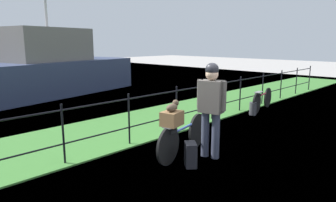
{
  "coord_description": "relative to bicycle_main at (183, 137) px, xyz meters",
  "views": [
    {
      "loc": [
        -4.34,
        -2.49,
        2.03
      ],
      "look_at": [
        -0.17,
        1.55,
        0.9
      ],
      "focal_mm": 32.59,
      "sensor_mm": 36.0,
      "label": 1
    }
  ],
  "objects": [
    {
      "name": "moored_boat_near",
      "position": [
        1.33,
        8.03,
        0.59
      ],
      "size": [
        7.31,
        3.78,
        4.15
      ],
      "color": "#2D3856",
      "rests_on": "ground"
    },
    {
      "name": "mooring_bollard",
      "position": [
        3.7,
        0.64,
        -0.17
      ],
      "size": [
        0.2,
        0.2,
        0.36
      ],
      "primitive_type": "cylinder",
      "color": "#38383D",
      "rests_on": "ground"
    },
    {
      "name": "bicycle_main",
      "position": [
        0.0,
        0.0,
        0.0
      ],
      "size": [
        1.71,
        0.42,
        0.66
      ],
      "color": "black",
      "rests_on": "ground"
    },
    {
      "name": "harbor_water",
      "position": [
        0.36,
        9.57,
        -0.35
      ],
      "size": [
        30.0,
        30.0,
        0.0
      ],
      "primitive_type": "plane",
      "color": "slate",
      "rests_on": "ground"
    },
    {
      "name": "grass_strip",
      "position": [
        0.36,
        2.17,
        -0.33
      ],
      "size": [
        27.0,
        2.4,
        0.03
      ],
      "primitive_type": "cube",
      "color": "#38702D",
      "rests_on": "ground"
    },
    {
      "name": "bicycle_parked",
      "position": [
        4.42,
        0.74,
        -0.02
      ],
      "size": [
        1.63,
        0.32,
        0.62
      ],
      "color": "black",
      "rests_on": "ground"
    },
    {
      "name": "iron_fence",
      "position": [
        0.36,
        1.14,
        0.25
      ],
      "size": [
        18.04,
        0.04,
        1.04
      ],
      "color": "black",
      "rests_on": "ground"
    },
    {
      "name": "terrier_dog",
      "position": [
        -0.37,
        -0.08,
        0.63
      ],
      "size": [
        0.32,
        0.2,
        0.18
      ],
      "color": "#4C3D2D",
      "rests_on": "wooden_crate"
    },
    {
      "name": "wooden_crate",
      "position": [
        -0.39,
        -0.09,
        0.43
      ],
      "size": [
        0.4,
        0.35,
        0.24
      ],
      "primitive_type": "cube",
      "rotation": [
        0.0,
        0.0,
        0.21
      ],
      "color": "brown",
      "rests_on": "bicycle_main"
    },
    {
      "name": "cyclist_person",
      "position": [
        0.26,
        -0.4,
        0.66
      ],
      "size": [
        0.34,
        0.53,
        1.68
      ],
      "color": "#383D51",
      "rests_on": "ground"
    },
    {
      "name": "backpack_on_paving",
      "position": [
        -0.29,
        -0.41,
        -0.15
      ],
      "size": [
        0.32,
        0.33,
        0.4
      ],
      "primitive_type": "cube",
      "rotation": [
        0.0,
        0.0,
        4.0
      ],
      "color": "black",
      "rests_on": "ground"
    },
    {
      "name": "ground_plane",
      "position": [
        0.36,
        -0.97,
        -0.35
      ],
      "size": [
        60.0,
        60.0,
        0.0
      ],
      "primitive_type": "plane",
      "color": "#9E9993"
    }
  ]
}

